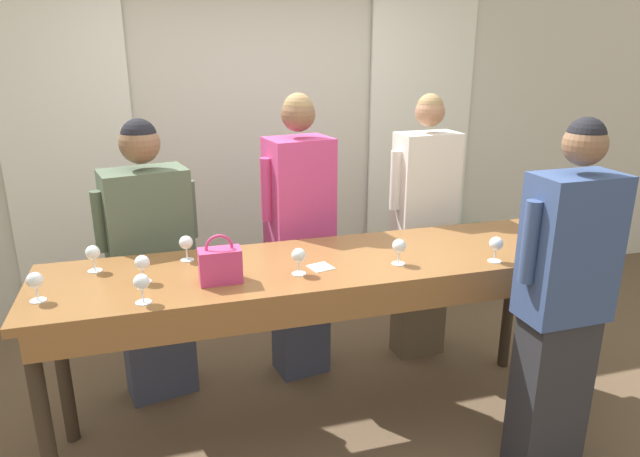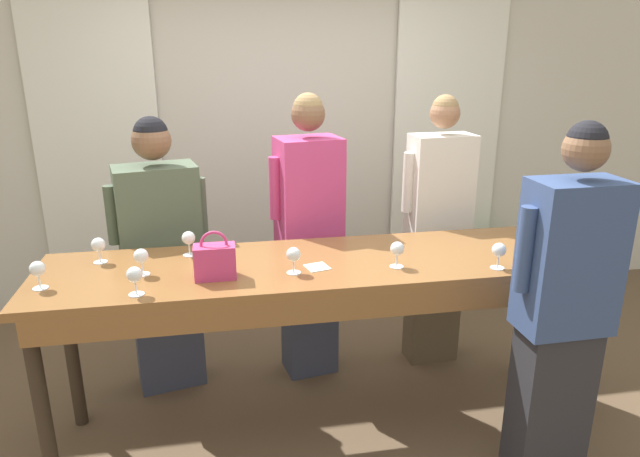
# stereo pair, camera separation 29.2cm
# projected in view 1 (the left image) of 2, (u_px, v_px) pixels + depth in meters

# --- Properties ---
(ground_plane) EXTENTS (18.00, 18.00, 0.00)m
(ground_plane) POSITION_uv_depth(u_px,v_px,m) (324.00, 426.00, 3.21)
(ground_plane) COLOR brown
(wall_back) EXTENTS (12.00, 0.06, 2.80)m
(wall_back) POSITION_uv_depth(u_px,v_px,m) (257.00, 132.00, 4.42)
(wall_back) COLOR beige
(wall_back) RESTS_ON ground_plane
(curtain_panel_left) EXTENTS (0.89, 0.03, 2.69)m
(curtain_panel_left) POSITION_uv_depth(u_px,v_px,m) (69.00, 149.00, 4.02)
(curtain_panel_left) COLOR white
(curtain_panel_left) RESTS_ON ground_plane
(curtain_panel_right) EXTENTS (0.89, 0.03, 2.69)m
(curtain_panel_right) POSITION_uv_depth(u_px,v_px,m) (420.00, 133.00, 4.75)
(curtain_panel_right) COLOR white
(curtain_panel_right) RESTS_ON ground_plane
(tasting_bar) EXTENTS (2.83, 0.71, 1.00)m
(tasting_bar) POSITION_uv_depth(u_px,v_px,m) (326.00, 283.00, 2.91)
(tasting_bar) COLOR brown
(tasting_bar) RESTS_ON ground_plane
(wine_bottle) EXTENTS (0.07, 0.07, 0.31)m
(wine_bottle) POSITION_uv_depth(u_px,v_px,m) (554.00, 225.00, 3.07)
(wine_bottle) COLOR black
(wine_bottle) RESTS_ON tasting_bar
(handbag) EXTENTS (0.19, 0.11, 0.23)m
(handbag) POSITION_uv_depth(u_px,v_px,m) (220.00, 265.00, 2.61)
(handbag) COLOR #C63870
(handbag) RESTS_ON tasting_bar
(wine_glass_front_left) EXTENTS (0.07, 0.07, 0.13)m
(wine_glass_front_left) POSITION_uv_depth(u_px,v_px,m) (528.00, 215.00, 3.36)
(wine_glass_front_left) COLOR white
(wine_glass_front_left) RESTS_ON tasting_bar
(wine_glass_front_mid) EXTENTS (0.07, 0.07, 0.13)m
(wine_glass_front_mid) POSITION_uv_depth(u_px,v_px,m) (496.00, 245.00, 2.86)
(wine_glass_front_mid) COLOR white
(wine_glass_front_mid) RESTS_ON tasting_bar
(wine_glass_front_right) EXTENTS (0.07, 0.07, 0.13)m
(wine_glass_front_right) POSITION_uv_depth(u_px,v_px,m) (35.00, 281.00, 2.42)
(wine_glass_front_right) COLOR white
(wine_glass_front_right) RESTS_ON tasting_bar
(wine_glass_center_left) EXTENTS (0.07, 0.07, 0.13)m
(wine_glass_center_left) POSITION_uv_depth(u_px,v_px,m) (93.00, 254.00, 2.74)
(wine_glass_center_left) COLOR white
(wine_glass_center_left) RESTS_ON tasting_bar
(wine_glass_center_mid) EXTENTS (0.07, 0.07, 0.13)m
(wine_glass_center_mid) POSITION_uv_depth(u_px,v_px,m) (142.00, 264.00, 2.61)
(wine_glass_center_mid) COLOR white
(wine_glass_center_mid) RESTS_ON tasting_bar
(wine_glass_center_right) EXTENTS (0.07, 0.07, 0.13)m
(wine_glass_center_right) POSITION_uv_depth(u_px,v_px,m) (399.00, 247.00, 2.83)
(wine_glass_center_right) COLOR white
(wine_glass_center_right) RESTS_ON tasting_bar
(wine_glass_back_left) EXTENTS (0.07, 0.07, 0.13)m
(wine_glass_back_left) POSITION_uv_depth(u_px,v_px,m) (142.00, 283.00, 2.40)
(wine_glass_back_left) COLOR white
(wine_glass_back_left) RESTS_ON tasting_bar
(wine_glass_back_mid) EXTENTS (0.07, 0.07, 0.13)m
(wine_glass_back_mid) POSITION_uv_depth(u_px,v_px,m) (186.00, 243.00, 2.88)
(wine_glass_back_mid) COLOR white
(wine_glass_back_mid) RESTS_ON tasting_bar
(wine_glass_back_right) EXTENTS (0.07, 0.07, 0.13)m
(wine_glass_back_right) POSITION_uv_depth(u_px,v_px,m) (299.00, 256.00, 2.70)
(wine_glass_back_right) COLOR white
(wine_glass_back_right) RESTS_ON tasting_bar
(napkin) EXTENTS (0.13, 0.13, 0.00)m
(napkin) POSITION_uv_depth(u_px,v_px,m) (321.00, 267.00, 2.81)
(napkin) COLOR white
(napkin) RESTS_ON tasting_bar
(guest_olive_jacket) EXTENTS (0.57, 0.37, 1.67)m
(guest_olive_jacket) POSITION_uv_depth(u_px,v_px,m) (151.00, 263.00, 3.28)
(guest_olive_jacket) COLOR #383D51
(guest_olive_jacket) RESTS_ON ground_plane
(guest_pink_top) EXTENTS (0.49, 0.34, 1.79)m
(guest_pink_top) POSITION_uv_depth(u_px,v_px,m) (300.00, 238.00, 3.50)
(guest_pink_top) COLOR #383D51
(guest_pink_top) RESTS_ON ground_plane
(guest_cream_sweater) EXTENTS (0.50, 0.24, 1.76)m
(guest_cream_sweater) POSITION_uv_depth(u_px,v_px,m) (423.00, 227.00, 3.72)
(guest_cream_sweater) COLOR brown
(guest_cream_sweater) RESTS_ON ground_plane
(host_pouring) EXTENTS (0.50, 0.24, 1.76)m
(host_pouring) POSITION_uv_depth(u_px,v_px,m) (562.00, 306.00, 2.62)
(host_pouring) COLOR #28282D
(host_pouring) RESTS_ON ground_plane
(potted_plant) EXTENTS (0.32, 0.32, 0.61)m
(potted_plant) POSITION_uv_depth(u_px,v_px,m) (476.00, 253.00, 4.91)
(potted_plant) COLOR #935B3D
(potted_plant) RESTS_ON ground_plane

